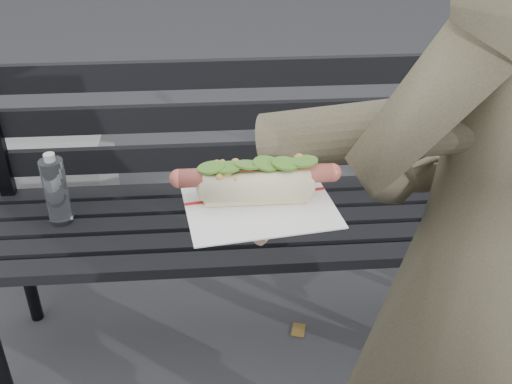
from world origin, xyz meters
TOP-DOWN VIEW (x-y plane):
  - park_bench at (-0.07, 0.84)m, footprint 1.50×0.44m
  - person at (0.34, 0.14)m, footprint 0.65×0.52m
  - held_hotdog at (0.13, 0.11)m, footprint 0.63×0.31m

SIDE VIEW (x-z plane):
  - park_bench at x=-0.07m, z-range 0.08..0.96m
  - person at x=0.34m, z-range 0.00..1.56m
  - held_hotdog at x=0.13m, z-range 0.94..1.13m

